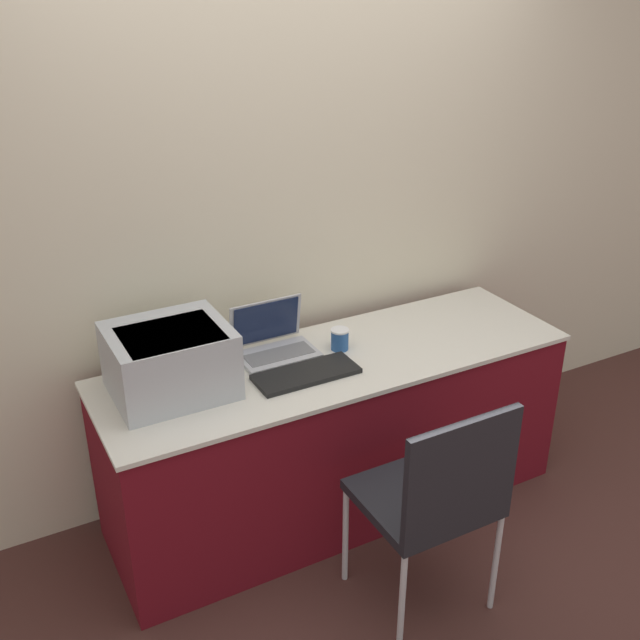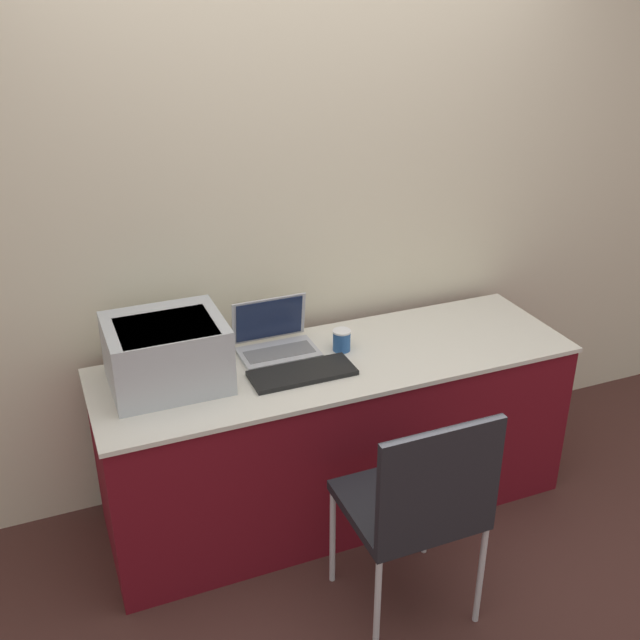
{
  "view_description": "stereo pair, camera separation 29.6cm",
  "coord_description": "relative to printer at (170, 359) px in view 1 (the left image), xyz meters",
  "views": [
    {
      "loc": [
        -1.4,
        -2.13,
        2.3
      ],
      "look_at": [
        -0.07,
        0.35,
        0.95
      ],
      "focal_mm": 42.0,
      "sensor_mm": 36.0,
      "label": 1
    },
    {
      "loc": [
        -1.13,
        -2.26,
        2.3
      ],
      "look_at": [
        -0.07,
        0.35,
        0.95
      ],
      "focal_mm": 42.0,
      "sensor_mm": 36.0,
      "label": 2
    }
  ],
  "objects": [
    {
      "name": "printer",
      "position": [
        0.0,
        0.0,
        0.0
      ],
      "size": [
        0.46,
        0.39,
        0.27
      ],
      "color": "#B2B7BC",
      "rests_on": "table"
    },
    {
      "name": "wall_back",
      "position": [
        0.71,
        0.36,
        0.38
      ],
      "size": [
        8.0,
        0.05,
        2.6
      ],
      "color": "beige",
      "rests_on": "ground_plane"
    },
    {
      "name": "ground_plane",
      "position": [
        0.71,
        -0.38,
        -0.92
      ],
      "size": [
        14.0,
        14.0,
        0.0
      ],
      "primitive_type": "plane",
      "color": "#472823"
    },
    {
      "name": "coffee_cup",
      "position": [
        0.76,
        -0.0,
        -0.1
      ],
      "size": [
        0.08,
        0.08,
        0.1
      ],
      "color": "#285699",
      "rests_on": "table"
    },
    {
      "name": "table",
      "position": [
        0.71,
        -0.06,
        -0.53
      ],
      "size": [
        2.07,
        0.65,
        0.77
      ],
      "color": "maroon",
      "rests_on": "ground_plane"
    },
    {
      "name": "chair",
      "position": [
        0.71,
        -0.79,
        -0.36
      ],
      "size": [
        0.47,
        0.44,
        0.93
      ],
      "color": "black",
      "rests_on": "ground_plane"
    },
    {
      "name": "laptop_left",
      "position": [
        0.49,
        0.1,
        -0.1
      ],
      "size": [
        0.33,
        0.24,
        0.22
      ],
      "color": "#B7B7BC",
      "rests_on": "table"
    },
    {
      "name": "external_keyboard",
      "position": [
        0.52,
        -0.14,
        -0.14
      ],
      "size": [
        0.43,
        0.18,
        0.02
      ],
      "color": "black",
      "rests_on": "table"
    }
  ]
}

